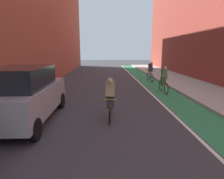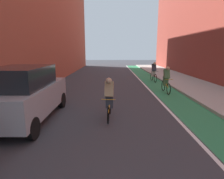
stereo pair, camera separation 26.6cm
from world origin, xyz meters
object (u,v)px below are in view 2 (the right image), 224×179
Objects in this scene: parked_suv_silver at (24,93)px; cyclist_far at (154,72)px; cyclist_trailing at (166,80)px; cyclist_mid at (109,97)px.

parked_suv_silver is 2.46× the size of cyclist_far.
parked_suv_silver is at bearing -126.58° from cyclist_far.
parked_suv_silver is 2.50× the size of cyclist_trailing.
parked_suv_silver is 7.97m from cyclist_trailing.
cyclist_trailing is at bearing 35.88° from parked_suv_silver.
cyclist_mid is (3.07, 0.21, -0.17)m from parked_suv_silver.
parked_suv_silver is 3.08m from cyclist_mid.
cyclist_mid is at bearing -127.22° from cyclist_trailing.
cyclist_trailing is (6.45, 4.67, -0.21)m from parked_suv_silver.
cyclist_trailing is 4.26m from cyclist_far.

